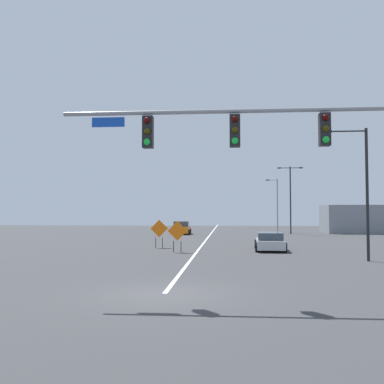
# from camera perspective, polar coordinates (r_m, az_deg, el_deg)

# --- Properties ---
(ground) EXTENTS (145.13, 145.13, 0.00)m
(ground) POSITION_cam_1_polar(r_m,az_deg,el_deg) (14.42, -3.60, -13.13)
(ground) COLOR #38383A
(road_centre_stripe) EXTENTS (0.16, 80.63, 0.01)m
(road_centre_stripe) POSITION_cam_1_polar(r_m,az_deg,el_deg) (54.45, 2.50, -5.45)
(road_centre_stripe) COLOR white
(road_centre_stripe) RESTS_ON ground
(traffic_signal_assembly) EXTENTS (11.49, 0.44, 6.47)m
(traffic_signal_assembly) POSITION_cam_1_polar(r_m,az_deg,el_deg) (14.31, 11.83, 6.36)
(traffic_signal_assembly) COLOR gray
(traffic_signal_assembly) RESTS_ON ground
(street_lamp_mid_left) EXTENTS (2.37, 0.24, 7.21)m
(street_lamp_mid_left) POSITION_cam_1_polar(r_m,az_deg,el_deg) (25.34, 21.50, 0.76)
(street_lamp_mid_left) COLOR black
(street_lamp_mid_left) RESTS_ON ground
(street_lamp_near_left) EXTENTS (1.58, 0.24, 7.12)m
(street_lamp_near_left) POSITION_cam_1_polar(r_m,az_deg,el_deg) (59.37, 11.00, -1.37)
(street_lamp_near_left) COLOR gray
(street_lamp_near_left) RESTS_ON ground
(street_lamp_far_right) EXTENTS (3.05, 0.24, 8.24)m
(street_lamp_far_right) POSITION_cam_1_polar(r_m,az_deg,el_deg) (54.58, 12.76, -0.30)
(street_lamp_far_right) COLOR black
(street_lamp_far_right) RESTS_ON ground
(construction_sign_left_lane) EXTENTS (1.29, 0.18, 2.05)m
(construction_sign_left_lane) POSITION_cam_1_polar(r_m,az_deg,el_deg) (28.79, -1.94, -5.31)
(construction_sign_left_lane) COLOR orange
(construction_sign_left_lane) RESTS_ON ground
(construction_sign_left_shoulder) EXTENTS (1.28, 0.34, 2.08)m
(construction_sign_left_shoulder) POSITION_cam_1_polar(r_m,az_deg,el_deg) (32.51, -4.32, -4.97)
(construction_sign_left_shoulder) COLOR orange
(construction_sign_left_shoulder) RESTS_ON ground
(car_silver_passing) EXTENTS (2.24, 4.65, 1.24)m
(car_silver_passing) POSITION_cam_1_polar(r_m,az_deg,el_deg) (30.78, 10.16, -6.40)
(car_silver_passing) COLOR #B7BABF
(car_silver_passing) RESTS_ON ground
(car_orange_far) EXTENTS (2.21, 4.21, 1.55)m
(car_orange_far) POSITION_cam_1_polar(r_m,az_deg,el_deg) (52.73, -1.39, -4.75)
(car_orange_far) COLOR orange
(car_orange_far) RESTS_ON ground
(roadside_building_east) EXTENTS (8.47, 5.74, 3.55)m
(roadside_building_east) POSITION_cam_1_polar(r_m,az_deg,el_deg) (59.82, 20.85, -3.33)
(roadside_building_east) COLOR gray
(roadside_building_east) RESTS_ON ground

